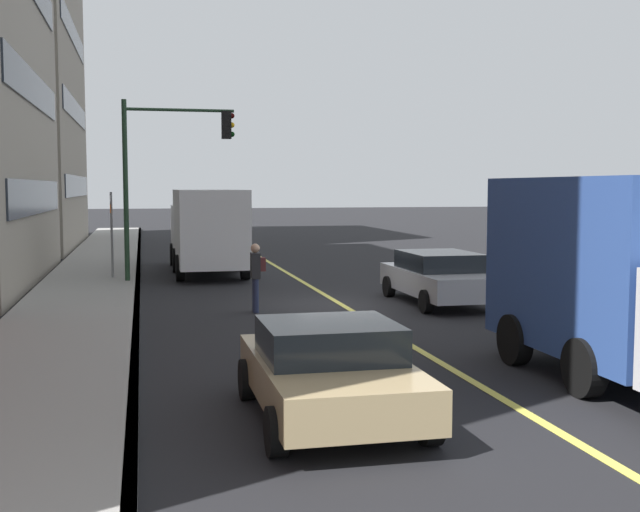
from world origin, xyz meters
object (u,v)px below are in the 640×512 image
truck_blue (631,278)px  truck_white (207,228)px  pedestrian_with_backpack (256,272)px  traffic_light_mast (167,160)px  car_tan (329,370)px  car_silver (440,276)px  street_sign_post (112,229)px

truck_blue → truck_white: size_ratio=0.82×
pedestrian_with_backpack → traffic_light_mast: traffic_light_mast is taller
car_tan → car_silver: bearing=-28.7°
truck_white → truck_blue: bearing=-164.1°
car_tan → truck_white: (18.97, 0.12, 0.96)m
car_silver → truck_white: (9.08, 5.54, 0.90)m
traffic_light_mast → street_sign_post: bearing=60.1°
car_tan → truck_blue: size_ratio=0.60×
car_silver → street_sign_post: (7.07, 8.85, 1.02)m
pedestrian_with_backpack → truck_white: bearing=2.8°
truck_white → traffic_light_mast: (-3.06, 1.50, 2.39)m
street_sign_post → car_tan: bearing=-168.6°
car_silver → truck_white: size_ratio=0.59×
street_sign_post → pedestrian_with_backpack: bearing=-153.3°
pedestrian_with_backpack → traffic_light_mast: 7.40m
truck_blue → truck_white: (18.20, 5.19, -0.07)m
car_tan → street_sign_post: street_sign_post is taller
car_silver → street_sign_post: 11.37m
truck_blue → traffic_light_mast: bearing=23.8°
traffic_light_mast → street_sign_post: (1.04, 1.81, -2.27)m
truck_blue → street_sign_post: size_ratio=2.18×
pedestrian_with_backpack → street_sign_post: 8.44m
car_tan → pedestrian_with_backpack: pedestrian_with_backpack is taller
car_tan → street_sign_post: (16.96, 3.43, 1.07)m
truck_white → street_sign_post: 3.88m
car_silver → truck_blue: 9.17m
car_silver → traffic_light_mast: 9.83m
truck_blue → traffic_light_mast: traffic_light_mast is taller
truck_blue → pedestrian_with_backpack: 9.89m
car_silver → pedestrian_with_backpack: 5.10m
car_silver → pedestrian_with_backpack: size_ratio=2.69×
car_tan → car_silver: 11.28m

